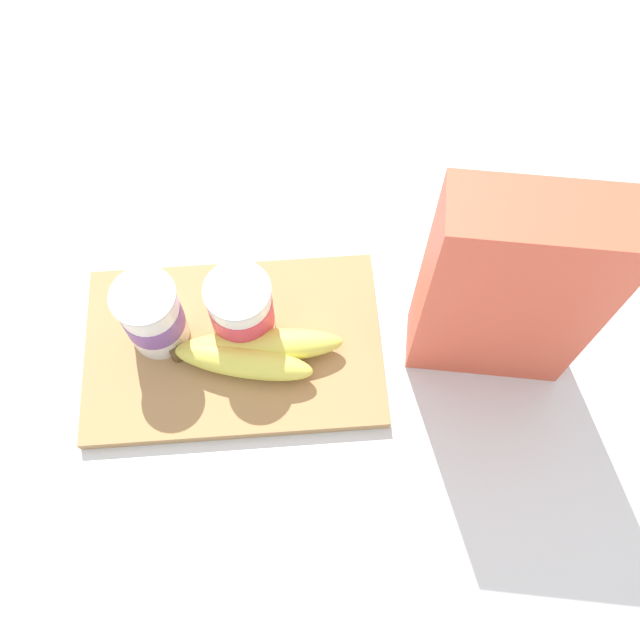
# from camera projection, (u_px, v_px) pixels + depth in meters

# --- Properties ---
(ground_plane) EXTENTS (2.40, 2.40, 0.00)m
(ground_plane) POSITION_uv_depth(u_px,v_px,m) (234.00, 349.00, 0.82)
(ground_plane) COLOR silver
(cutting_board) EXTENTS (0.34, 0.22, 0.02)m
(cutting_board) POSITION_uv_depth(u_px,v_px,m) (234.00, 347.00, 0.81)
(cutting_board) COLOR #A37A4C
(cutting_board) RESTS_ON ground_plane
(cereal_box) EXTENTS (0.18, 0.10, 0.29)m
(cereal_box) POSITION_uv_depth(u_px,v_px,m) (510.00, 292.00, 0.69)
(cereal_box) COLOR #D85138
(cereal_box) RESTS_ON ground_plane
(yogurt_cup_front) EXTENTS (0.07, 0.07, 0.10)m
(yogurt_cup_front) POSITION_uv_depth(u_px,v_px,m) (152.00, 316.00, 0.76)
(yogurt_cup_front) COLOR white
(yogurt_cup_front) RESTS_ON cutting_board
(yogurt_cup_back) EXTENTS (0.07, 0.07, 0.10)m
(yogurt_cup_back) POSITION_uv_depth(u_px,v_px,m) (241.00, 310.00, 0.77)
(yogurt_cup_back) COLOR white
(yogurt_cup_back) RESTS_ON cutting_board
(banana_bunch) EXTENTS (0.20, 0.07, 0.04)m
(banana_bunch) POSITION_uv_depth(u_px,v_px,m) (252.00, 353.00, 0.78)
(banana_bunch) COLOR #D9D450
(banana_bunch) RESTS_ON cutting_board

